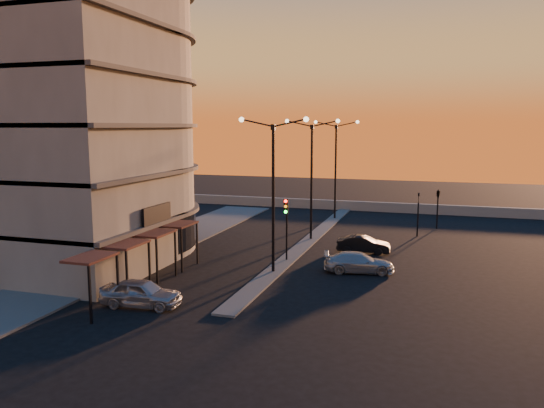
{
  "coord_description": "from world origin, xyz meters",
  "views": [
    {
      "loc": [
        9.48,
        -30.22,
        8.96
      ],
      "look_at": [
        -1.66,
        5.02,
        3.52
      ],
      "focal_mm": 35.0,
      "sensor_mm": 36.0,
      "label": 1
    }
  ],
  "objects_px": {
    "car_hatchback": "(141,293)",
    "car_sedan": "(363,244)",
    "streetlamp_mid": "(312,170)",
    "car_wagon": "(359,262)",
    "traffic_light_main": "(286,219)"
  },
  "relations": [
    {
      "from": "car_hatchback",
      "to": "car_sedan",
      "type": "relative_size",
      "value": 1.09
    },
    {
      "from": "traffic_light_main",
      "to": "car_sedan",
      "type": "distance_m",
      "value": 6.53
    },
    {
      "from": "traffic_light_main",
      "to": "car_sedan",
      "type": "xyz_separation_m",
      "value": [
        4.58,
        4.06,
        -2.27
      ]
    },
    {
      "from": "car_hatchback",
      "to": "car_wagon",
      "type": "xyz_separation_m",
      "value": [
        9.47,
        9.57,
        -0.07
      ]
    },
    {
      "from": "car_sedan",
      "to": "car_wagon",
      "type": "relative_size",
      "value": 0.87
    },
    {
      "from": "car_hatchback",
      "to": "car_sedan",
      "type": "distance_m",
      "value": 17.32
    },
    {
      "from": "car_hatchback",
      "to": "car_sedan",
      "type": "xyz_separation_m",
      "value": [
        9.05,
        14.76,
        -0.08
      ]
    },
    {
      "from": "streetlamp_mid",
      "to": "car_sedan",
      "type": "distance_m",
      "value": 7.42
    },
    {
      "from": "car_sedan",
      "to": "traffic_light_main",
      "type": "bearing_deg",
      "value": 128.56
    },
    {
      "from": "streetlamp_mid",
      "to": "car_wagon",
      "type": "xyz_separation_m",
      "value": [
        5.0,
        -8.26,
        -4.97
      ]
    },
    {
      "from": "traffic_light_main",
      "to": "car_sedan",
      "type": "relative_size",
      "value": 1.14
    },
    {
      "from": "car_sedan",
      "to": "car_wagon",
      "type": "height_order",
      "value": "car_wagon"
    },
    {
      "from": "car_wagon",
      "to": "traffic_light_main",
      "type": "bearing_deg",
      "value": 65.53
    },
    {
      "from": "traffic_light_main",
      "to": "car_hatchback",
      "type": "distance_m",
      "value": 11.81
    },
    {
      "from": "streetlamp_mid",
      "to": "car_hatchback",
      "type": "bearing_deg",
      "value": -104.09
    }
  ]
}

